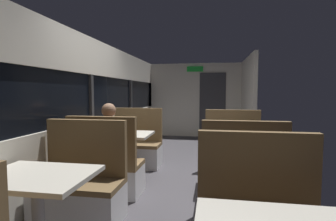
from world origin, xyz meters
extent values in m
cube|color=#423F44|center=(0.00, 0.00, -0.01)|extent=(3.30, 9.20, 0.02)
cube|color=beige|center=(-1.45, 0.00, 0.47)|extent=(0.08, 8.40, 0.95)
cube|color=beige|center=(-1.45, 0.00, 2.00)|extent=(0.08, 8.40, 0.60)
cube|color=black|center=(-1.46, 0.00, 1.32)|extent=(0.03, 8.40, 0.75)
cube|color=#2D2D30|center=(-1.43, 0.00, 1.32)|extent=(0.06, 0.08, 0.75)
cube|color=#2D2D30|center=(-1.43, 2.10, 1.32)|extent=(0.06, 0.08, 0.75)
cube|color=#2D2D30|center=(-1.43, 4.20, 1.32)|extent=(0.06, 0.08, 0.75)
cube|color=beige|center=(0.00, 4.20, 1.15)|extent=(2.90, 0.08, 2.30)
cube|color=#333338|center=(0.55, 4.15, 1.00)|extent=(0.80, 0.04, 2.00)
cube|color=green|center=(0.00, 4.14, 2.12)|extent=(0.50, 0.03, 0.16)
cube|color=beige|center=(1.45, 3.00, 1.15)|extent=(0.08, 2.40, 2.30)
cylinder|color=#9E9EA3|center=(-0.89, -2.09, 0.35)|extent=(0.10, 0.10, 0.70)
cube|color=beige|center=(-0.89, -2.09, 0.72)|extent=(0.90, 0.70, 0.04)
cube|color=silver|center=(-0.89, -1.43, 0.20)|extent=(0.95, 0.50, 0.39)
cube|color=brown|center=(-0.89, -1.43, 0.42)|extent=(0.95, 0.50, 0.06)
cube|color=brown|center=(-0.89, -1.22, 0.78)|extent=(0.95, 0.08, 0.65)
cylinder|color=#9E9EA3|center=(-0.89, 0.03, 0.35)|extent=(0.10, 0.10, 0.70)
cube|color=beige|center=(-0.89, 0.03, 0.72)|extent=(0.90, 0.70, 0.04)
cube|color=silver|center=(-0.89, -0.63, 0.20)|extent=(0.95, 0.50, 0.39)
cube|color=brown|center=(-0.89, -0.63, 0.42)|extent=(0.95, 0.50, 0.06)
cube|color=brown|center=(-0.89, -0.84, 0.78)|extent=(0.95, 0.08, 0.65)
cube|color=silver|center=(-0.89, 0.69, 0.20)|extent=(0.95, 0.50, 0.39)
cube|color=brown|center=(-0.89, 0.69, 0.42)|extent=(0.95, 0.50, 0.06)
cube|color=brown|center=(-0.89, 0.90, 0.78)|extent=(0.95, 0.08, 0.65)
cube|color=brown|center=(0.89, -1.82, 0.78)|extent=(0.95, 0.08, 0.65)
cylinder|color=#9E9EA3|center=(0.89, -0.17, 0.35)|extent=(0.10, 0.10, 0.70)
cube|color=beige|center=(0.89, -0.17, 0.72)|extent=(0.90, 0.70, 0.04)
cube|color=silver|center=(0.89, -0.83, 0.20)|extent=(0.95, 0.50, 0.39)
cube|color=brown|center=(0.89, -0.83, 0.42)|extent=(0.95, 0.50, 0.06)
cube|color=brown|center=(0.89, -1.04, 0.78)|extent=(0.95, 0.08, 0.65)
cube|color=silver|center=(0.89, 0.49, 0.20)|extent=(0.95, 0.50, 0.39)
cube|color=brown|center=(0.89, 0.49, 0.42)|extent=(0.95, 0.50, 0.06)
cube|color=brown|center=(0.89, 0.70, 0.78)|extent=(0.95, 0.08, 0.65)
cube|color=#26262D|center=(-0.89, -0.63, 0.23)|extent=(0.30, 0.36, 0.45)
cube|color=#8C664C|center=(-0.89, -0.58, 0.75)|extent=(0.34, 0.22, 0.60)
sphere|color=#8C664C|center=(-0.89, -0.56, 1.16)|extent=(0.20, 0.20, 0.20)
cylinder|color=#8C664C|center=(-1.09, -0.40, 0.77)|extent=(0.07, 0.28, 0.07)
cylinder|color=#8C664C|center=(-0.69, -0.40, 0.77)|extent=(0.07, 0.28, 0.07)
cylinder|color=#26598C|center=(1.10, 0.00, 0.79)|extent=(0.07, 0.07, 0.09)
camera|label=1|loc=(0.53, -3.97, 1.42)|focal=27.57mm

